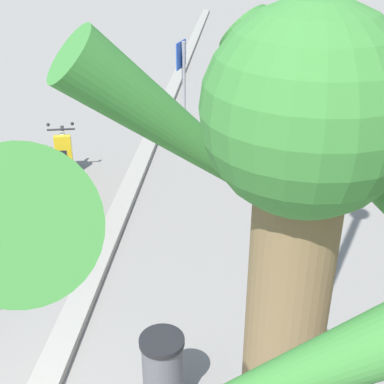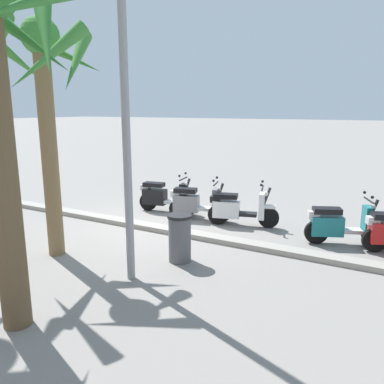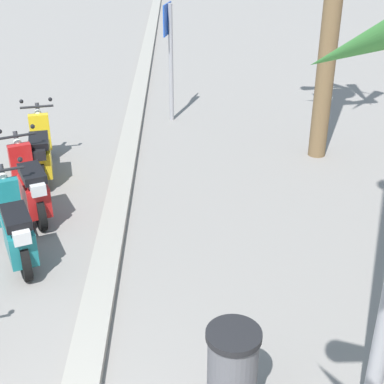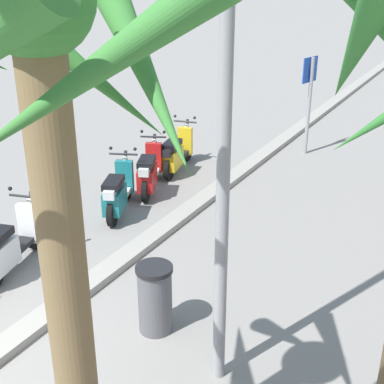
# 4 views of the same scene
# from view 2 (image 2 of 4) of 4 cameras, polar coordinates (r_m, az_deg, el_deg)

# --- Properties ---
(ground_plane) EXTENTS (200.00, 200.00, 0.00)m
(ground_plane) POSITION_cam_2_polar(r_m,az_deg,el_deg) (10.03, -6.14, -4.93)
(ground_plane) COLOR gray
(curb_strip) EXTENTS (60.00, 0.36, 0.12)m
(curb_strip) POSITION_cam_2_polar(r_m,az_deg,el_deg) (9.80, -7.07, -5.00)
(curb_strip) COLOR gray
(curb_strip) RESTS_ON ground
(scooter_teal_mid_rear) EXTENTS (1.65, 0.88, 1.17)m
(scooter_teal_mid_rear) POSITION_cam_2_polar(r_m,az_deg,el_deg) (9.09, 21.01, -4.55)
(scooter_teal_mid_rear) COLOR black
(scooter_teal_mid_rear) RESTS_ON ground
(scooter_white_second_in_line) EXTENTS (1.78, 0.76, 1.17)m
(scooter_white_second_in_line) POSITION_cam_2_polar(r_m,az_deg,el_deg) (9.90, 6.75, -2.47)
(scooter_white_second_in_line) COLOR black
(scooter_white_second_in_line) RESTS_ON ground
(scooter_grey_far_back) EXTENTS (1.70, 0.72, 1.17)m
(scooter_grey_far_back) POSITION_cam_2_polar(r_m,az_deg,el_deg) (10.37, 0.48, -1.64)
(scooter_grey_far_back) COLOR black
(scooter_grey_far_back) RESTS_ON ground
(scooter_black_mid_centre) EXTENTS (1.81, 0.63, 1.17)m
(scooter_black_mid_centre) POSITION_cam_2_polar(r_m,az_deg,el_deg) (11.16, -4.25, -0.68)
(scooter_black_mid_centre) COLOR black
(scooter_black_mid_centre) RESTS_ON ground
(palm_tree_far_corner) EXTENTS (2.17, 2.24, 4.63)m
(palm_tree_far_corner) POSITION_cam_2_polar(r_m,az_deg,el_deg) (8.06, -21.22, 15.14)
(palm_tree_far_corner) COLOR olive
(palm_tree_far_corner) RESTS_ON ground
(litter_bin) EXTENTS (0.48, 0.48, 0.95)m
(litter_bin) POSITION_cam_2_polar(r_m,az_deg,el_deg) (7.57, -1.83, -6.78)
(litter_bin) COLOR #56565B
(litter_bin) RESTS_ON ground
(street_lamp) EXTENTS (0.36, 0.36, 7.56)m
(street_lamp) POSITION_cam_2_polar(r_m,az_deg,el_deg) (6.64, -10.42, 25.89)
(street_lamp) COLOR #939399
(street_lamp) RESTS_ON ground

